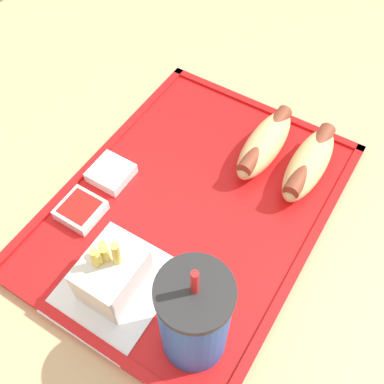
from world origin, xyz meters
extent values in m
plane|color=#4C4742|center=(0.00, 0.00, 0.00)|extent=(8.00, 8.00, 0.00)
cube|color=tan|center=(0.00, 0.00, 0.39)|extent=(1.40, 1.20, 0.78)
cube|color=red|center=(-0.01, -0.02, 0.78)|extent=(0.44, 0.33, 0.01)
cube|color=red|center=(-0.01, -0.18, 0.79)|extent=(0.44, 0.01, 0.00)
cube|color=red|center=(-0.01, 0.14, 0.79)|extent=(0.44, 0.01, 0.00)
cube|color=red|center=(-0.22, -0.02, 0.79)|extent=(0.01, 0.33, 0.00)
cube|color=red|center=(0.21, -0.02, 0.79)|extent=(0.01, 0.33, 0.00)
cube|color=white|center=(0.14, -0.04, 0.79)|extent=(0.14, 0.12, 0.00)
cylinder|color=#194CA5|center=(0.15, 0.08, 0.85)|extent=(0.07, 0.07, 0.13)
cylinder|color=#262626|center=(0.15, 0.08, 0.93)|extent=(0.07, 0.07, 0.01)
cylinder|color=red|center=(0.15, 0.08, 0.95)|extent=(0.01, 0.01, 0.03)
ellipsoid|color=#DBB270|center=(-0.14, 0.09, 0.81)|extent=(0.14, 0.05, 0.05)
cylinder|color=brown|center=(-0.14, 0.09, 0.82)|extent=(0.13, 0.02, 0.02)
ellipsoid|color=#DBB270|center=(-0.14, 0.02, 0.81)|extent=(0.14, 0.05, 0.05)
cylinder|color=brown|center=(-0.14, 0.02, 0.82)|extent=(0.13, 0.02, 0.02)
cube|color=silver|center=(0.14, -0.04, 0.82)|extent=(0.08, 0.06, 0.06)
cylinder|color=#E5C14C|center=(0.13, -0.03, 0.85)|extent=(0.01, 0.02, 0.08)
cylinder|color=#E5C14C|center=(0.14, -0.04, 0.84)|extent=(0.01, 0.02, 0.06)
cylinder|color=#E5C14C|center=(0.14, -0.05, 0.85)|extent=(0.02, 0.02, 0.06)
cylinder|color=#E5C14C|center=(0.13, -0.04, 0.84)|extent=(0.01, 0.01, 0.06)
cylinder|color=#E5C14C|center=(0.15, -0.05, 0.85)|extent=(0.01, 0.01, 0.06)
cube|color=silver|center=(0.01, -0.14, 0.80)|extent=(0.05, 0.05, 0.02)
cube|color=white|center=(0.01, -0.14, 0.80)|extent=(0.04, 0.04, 0.00)
cube|color=silver|center=(0.08, -0.14, 0.80)|extent=(0.05, 0.05, 0.02)
cube|color=#B21914|center=(0.08, -0.14, 0.80)|extent=(0.04, 0.04, 0.00)
camera|label=1|loc=(0.27, 0.15, 1.30)|focal=42.00mm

